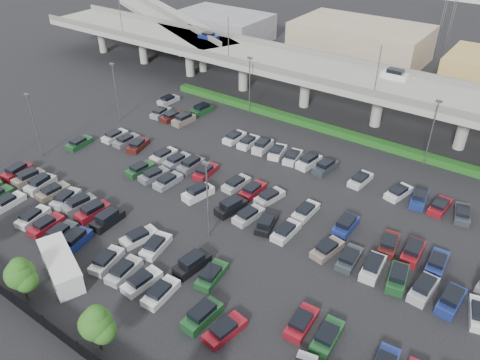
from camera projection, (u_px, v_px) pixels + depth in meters
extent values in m
plane|color=black|center=(247.00, 204.00, 62.08)|extent=(280.00, 280.00, 0.00)
cube|color=gray|center=(353.00, 80.00, 79.99)|extent=(150.00, 13.00, 1.10)
cube|color=#5E5F5A|center=(338.00, 85.00, 75.15)|extent=(150.00, 0.50, 1.00)
cube|color=#5E5F5A|center=(368.00, 64.00, 83.69)|extent=(150.00, 0.50, 1.00)
cylinder|color=gray|center=(102.00, 38.00, 113.59)|extent=(1.80, 1.80, 6.70)
cube|color=#5E5F5A|center=(100.00, 25.00, 111.87)|extent=(2.60, 9.75, 0.50)
cylinder|color=gray|center=(143.00, 49.00, 106.81)|extent=(1.80, 1.80, 6.70)
cube|color=#5E5F5A|center=(141.00, 35.00, 105.09)|extent=(2.60, 9.75, 0.50)
cylinder|color=gray|center=(190.00, 60.00, 100.03)|extent=(1.80, 1.80, 6.70)
cube|color=#5E5F5A|center=(189.00, 46.00, 98.31)|extent=(2.60, 9.75, 0.50)
cylinder|color=gray|center=(243.00, 74.00, 93.26)|extent=(1.80, 1.80, 6.70)
cube|color=#5E5F5A|center=(243.00, 58.00, 91.54)|extent=(2.60, 9.75, 0.50)
cylinder|color=gray|center=(305.00, 89.00, 86.48)|extent=(1.80, 1.80, 6.70)
cube|color=#5E5F5A|center=(306.00, 73.00, 84.76)|extent=(2.60, 9.75, 0.50)
cylinder|color=gray|center=(377.00, 108.00, 79.70)|extent=(1.80, 1.80, 6.70)
cube|color=#5E5F5A|center=(380.00, 90.00, 77.98)|extent=(2.60, 9.75, 0.50)
cylinder|color=gray|center=(463.00, 129.00, 72.92)|extent=(1.80, 1.80, 6.70)
cube|color=#5E5F5A|center=(469.00, 111.00, 71.20)|extent=(2.60, 9.75, 0.50)
cube|color=navy|center=(208.00, 37.00, 97.98)|extent=(4.40, 1.82, 0.82)
cube|color=black|center=(208.00, 34.00, 97.63)|extent=(2.30, 1.60, 0.50)
cube|color=silver|center=(395.00, 76.00, 78.55)|extent=(4.40, 1.82, 1.05)
cube|color=black|center=(395.00, 71.00, 78.10)|extent=(2.60, 1.60, 0.65)
cylinder|color=#525157|center=(121.00, 17.00, 97.54)|extent=(0.14, 0.14, 8.00)
cylinder|color=#525157|center=(228.00, 40.00, 83.99)|extent=(0.14, 0.14, 8.00)
cylinder|color=#525157|center=(378.00, 71.00, 70.43)|extent=(0.14, 0.14, 8.00)
cube|color=gray|center=(171.00, 20.00, 112.68)|extent=(50.93, 30.13, 1.10)
cube|color=#5E5F5A|center=(171.00, 16.00, 112.11)|extent=(47.34, 22.43, 1.00)
cylinder|color=gray|center=(145.00, 19.00, 128.64)|extent=(1.60, 1.60, 6.70)
cylinder|color=gray|center=(162.00, 30.00, 119.91)|extent=(1.60, 1.60, 6.70)
cylinder|color=gray|center=(180.00, 42.00, 111.18)|extent=(1.60, 1.60, 6.70)
cylinder|color=gray|center=(202.00, 56.00, 102.44)|extent=(1.60, 1.60, 6.70)
cube|color=#174012|center=(331.00, 130.00, 78.87)|extent=(66.00, 1.60, 1.10)
cube|color=black|center=(72.00, 343.00, 42.45)|extent=(70.00, 0.06, 1.80)
cylinder|color=black|center=(14.00, 299.00, 46.76)|extent=(0.10, 0.10, 2.00)
cylinder|color=black|center=(45.00, 322.00, 44.33)|extent=(0.10, 0.10, 2.00)
cylinder|color=black|center=(79.00, 348.00, 41.91)|extent=(0.10, 0.10, 2.00)
cylinder|color=#332316|center=(26.00, 291.00, 47.67)|extent=(0.26, 0.26, 1.96)
sphere|color=#174512|center=(20.00, 274.00, 46.37)|extent=(3.04, 3.04, 3.04)
sphere|color=#174512|center=(26.00, 281.00, 46.39)|extent=(2.39, 2.39, 2.39)
sphere|color=#174512|center=(16.00, 275.00, 46.78)|extent=(2.39, 2.39, 2.39)
sphere|color=#174512|center=(19.00, 267.00, 45.95)|extent=(2.06, 2.06, 2.06)
cylinder|color=#332316|center=(100.00, 341.00, 42.54)|extent=(0.26, 0.26, 1.97)
sphere|color=#174512|center=(96.00, 324.00, 41.22)|extent=(3.07, 3.07, 3.07)
sphere|color=#174512|center=(103.00, 331.00, 41.25)|extent=(2.41, 2.41, 2.41)
sphere|color=#174512|center=(91.00, 324.00, 41.64)|extent=(2.41, 2.41, 2.41)
sphere|color=#174512|center=(96.00, 316.00, 40.81)|extent=(2.08, 2.08, 2.08)
cube|color=silver|center=(61.00, 266.00, 50.41)|extent=(8.51, 5.55, 2.36)
cube|color=black|center=(60.00, 263.00, 50.10)|extent=(7.49, 5.19, 1.07)
cube|color=silver|center=(58.00, 257.00, 49.69)|extent=(8.66, 5.70, 0.28)
cube|color=silver|center=(8.00, 203.00, 61.56)|extent=(2.09, 4.50, 0.82)
cube|color=black|center=(5.00, 199.00, 61.08)|extent=(1.74, 2.39, 0.50)
cube|color=silver|center=(33.00, 217.00, 58.90)|extent=(2.54, 4.64, 0.82)
cube|color=black|center=(30.00, 214.00, 58.42)|extent=(1.97, 2.54, 0.50)
cube|color=maroon|center=(46.00, 225.00, 57.56)|extent=(2.04, 4.49, 0.82)
cube|color=black|center=(44.00, 222.00, 57.08)|extent=(1.71, 2.38, 0.50)
cube|color=#2C3339|center=(60.00, 234.00, 56.23)|extent=(2.47, 4.63, 0.82)
cube|color=black|center=(58.00, 230.00, 55.75)|extent=(1.93, 2.52, 0.50)
cube|color=navy|center=(75.00, 242.00, 54.84)|extent=(2.58, 4.66, 1.05)
cube|color=black|center=(74.00, 236.00, 54.39)|extent=(2.04, 2.85, 0.65)
cube|color=silver|center=(107.00, 261.00, 52.24)|extent=(2.66, 4.67, 0.82)
cube|color=black|center=(105.00, 258.00, 51.76)|extent=(2.03, 2.57, 0.50)
cube|color=#A4A4A8|center=(124.00, 271.00, 50.91)|extent=(2.29, 4.57, 0.82)
cube|color=black|center=(122.00, 268.00, 50.43)|extent=(1.85, 2.46, 0.50)
cube|color=silver|center=(142.00, 282.00, 49.58)|extent=(2.23, 4.55, 0.82)
cube|color=black|center=(140.00, 279.00, 49.10)|extent=(1.81, 2.44, 0.50)
cube|color=silver|center=(161.00, 293.00, 48.24)|extent=(2.12, 4.51, 0.82)
cube|color=black|center=(159.00, 290.00, 47.76)|extent=(1.76, 2.40, 0.50)
cube|color=#194621|center=(202.00, 317.00, 45.52)|extent=(2.11, 4.51, 1.05)
cube|color=black|center=(202.00, 311.00, 45.07)|extent=(1.77, 2.70, 0.65)
cube|color=maroon|center=(225.00, 331.00, 44.25)|extent=(2.54, 4.64, 0.82)
cube|color=black|center=(223.00, 328.00, 43.77)|extent=(1.97, 2.54, 0.50)
cube|color=maroon|center=(18.00, 173.00, 67.58)|extent=(2.43, 4.62, 1.05)
cube|color=black|center=(16.00, 168.00, 67.13)|extent=(1.96, 2.80, 0.65)
cube|color=#776A5D|center=(29.00, 179.00, 66.24)|extent=(2.06, 4.49, 1.05)
cube|color=black|center=(27.00, 174.00, 65.80)|extent=(1.74, 2.68, 0.65)
cube|color=silver|center=(41.00, 185.00, 64.91)|extent=(2.42, 4.61, 1.05)
cube|color=black|center=(39.00, 180.00, 64.46)|extent=(1.95, 2.80, 0.65)
cube|color=#776A5D|center=(53.00, 192.00, 63.64)|extent=(2.06, 4.50, 0.82)
cube|color=black|center=(51.00, 189.00, 63.16)|extent=(1.73, 2.39, 0.50)
cube|color=#A4A4A8|center=(66.00, 199.00, 62.31)|extent=(2.80, 4.70, 0.82)
cube|color=black|center=(64.00, 196.00, 61.84)|extent=(2.09, 2.61, 0.50)
cube|color=slate|center=(79.00, 205.00, 60.92)|extent=(2.38, 4.60, 1.05)
cube|color=black|center=(78.00, 200.00, 60.47)|extent=(1.93, 2.79, 0.65)
cube|color=maroon|center=(93.00, 212.00, 59.59)|extent=(2.20, 4.54, 1.05)
cube|color=black|center=(92.00, 207.00, 59.14)|extent=(1.82, 2.73, 0.65)
cube|color=black|center=(108.00, 220.00, 58.26)|extent=(2.01, 4.47, 1.05)
cube|color=black|center=(107.00, 215.00, 57.81)|extent=(1.71, 2.67, 0.65)
cube|color=silver|center=(139.00, 237.00, 55.66)|extent=(2.76, 4.70, 0.82)
cube|color=black|center=(137.00, 234.00, 55.18)|extent=(2.08, 2.60, 0.50)
cube|color=silver|center=(156.00, 246.00, 54.32)|extent=(2.62, 4.67, 0.82)
cube|color=black|center=(154.00, 243.00, 53.85)|extent=(2.01, 2.56, 0.50)
cube|color=black|center=(192.00, 265.00, 51.60)|extent=(2.36, 4.59, 1.05)
cube|color=black|center=(192.00, 259.00, 51.15)|extent=(1.91, 2.78, 0.65)
cube|color=#194621|center=(212.00, 276.00, 50.33)|extent=(2.39, 4.60, 0.82)
cube|color=black|center=(211.00, 272.00, 49.85)|extent=(1.89, 2.49, 0.50)
cube|color=maroon|center=(302.00, 323.00, 45.01)|extent=(2.06, 4.49, 0.82)
cube|color=black|center=(301.00, 320.00, 44.52)|extent=(1.72, 2.38, 0.50)
cube|color=#194621|center=(327.00, 337.00, 43.67)|extent=(2.07, 4.50, 0.82)
cube|color=black|center=(327.00, 334.00, 43.19)|extent=(1.73, 2.39, 0.50)
cube|color=#194621|center=(79.00, 143.00, 75.16)|extent=(2.22, 4.55, 0.82)
cube|color=black|center=(78.00, 141.00, 74.68)|extent=(1.81, 2.44, 0.50)
cube|color=#194621|center=(140.00, 170.00, 68.50)|extent=(2.19, 4.54, 0.82)
cube|color=black|center=(139.00, 166.00, 68.02)|extent=(1.79, 2.43, 0.50)
cube|color=slate|center=(154.00, 175.00, 67.17)|extent=(2.51, 4.64, 0.82)
cube|color=black|center=(153.00, 172.00, 66.69)|extent=(1.95, 2.53, 0.50)
cube|color=gray|center=(168.00, 181.00, 65.84)|extent=(1.98, 4.46, 0.82)
cube|color=black|center=(167.00, 178.00, 65.36)|extent=(1.68, 2.36, 0.50)
cube|color=silver|center=(198.00, 194.00, 63.11)|extent=(2.67, 4.68, 1.05)
cube|color=black|center=(198.00, 189.00, 62.66)|extent=(2.09, 2.87, 0.65)
cube|color=black|center=(231.00, 208.00, 60.45)|extent=(2.64, 4.67, 1.05)
cube|color=black|center=(231.00, 202.00, 60.00)|extent=(2.07, 2.86, 0.65)
cube|color=#A4A4A8|center=(249.00, 216.00, 59.18)|extent=(2.36, 4.60, 0.82)
cube|color=black|center=(248.00, 213.00, 58.70)|extent=(1.88, 2.48, 0.50)
cube|color=black|center=(267.00, 224.00, 57.85)|extent=(2.81, 4.71, 0.82)
cube|color=black|center=(266.00, 220.00, 57.37)|extent=(2.10, 2.61, 0.50)
cube|color=silver|center=(286.00, 232.00, 56.52)|extent=(1.91, 4.44, 0.82)
cube|color=black|center=(285.00, 229.00, 56.04)|extent=(1.65, 2.33, 0.50)
cube|color=#776A5D|center=(327.00, 249.00, 53.85)|extent=(2.60, 4.66, 0.82)
cube|color=black|center=(327.00, 246.00, 53.38)|extent=(2.00, 2.56, 0.50)
cube|color=#2C3339|center=(349.00, 259.00, 52.52)|extent=(2.08, 4.50, 0.82)
cube|color=black|center=(349.00, 256.00, 52.04)|extent=(1.74, 2.39, 0.50)
cube|color=silver|center=(373.00, 268.00, 51.13)|extent=(2.16, 4.53, 1.05)
cube|color=black|center=(374.00, 263.00, 50.68)|extent=(1.80, 2.72, 0.65)
cube|color=#194621|center=(397.00, 279.00, 49.80)|extent=(2.57, 4.65, 1.05)
cube|color=black|center=(399.00, 273.00, 49.35)|extent=(2.03, 2.84, 0.65)
cube|color=#A4A4A8|center=(423.00, 290.00, 48.47)|extent=(2.17, 4.53, 1.05)
cube|color=black|center=(425.00, 284.00, 48.02)|extent=(1.81, 2.72, 0.65)
cube|color=navy|center=(451.00, 301.00, 47.13)|extent=(2.15, 4.53, 1.05)
cube|color=black|center=(453.00, 296.00, 46.69)|extent=(1.80, 2.72, 0.65)
cube|color=silver|center=(479.00, 315.00, 45.87)|extent=(2.87, 4.72, 0.82)
cube|color=silver|center=(115.00, 136.00, 77.24)|extent=(1.86, 4.42, 0.82)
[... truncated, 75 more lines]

